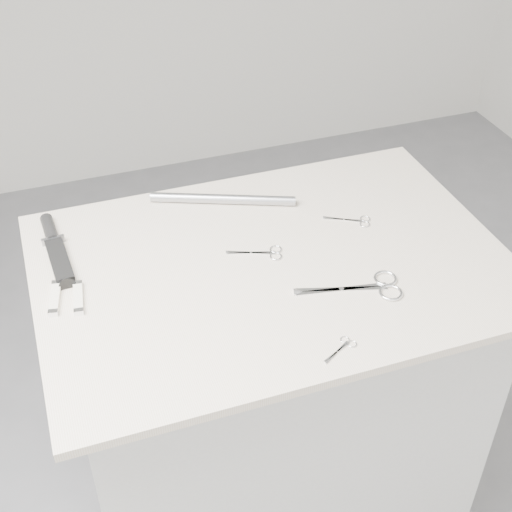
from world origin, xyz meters
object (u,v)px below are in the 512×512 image
object	(u,v)px
embroidery_scissors_b	(355,221)
pocket_knife_a	(55,298)
embroidery_scissors_a	(265,253)
sheathed_knife	(55,245)
large_shears	(371,287)
tiny_scissors	(342,347)
plinth	(270,406)
pocket_knife_b	(78,297)
metal_rail	(223,199)

from	to	relation	value
embroidery_scissors_b	pocket_knife_a	size ratio (longest dim) A/B	1.02
embroidery_scissors_a	embroidery_scissors_b	size ratio (longest dim) A/B	1.16
sheathed_knife	pocket_knife_a	bearing A→B (deg)	170.01
large_shears	pocket_knife_a	world-z (taller)	pocket_knife_a
tiny_scissors	pocket_knife_a	size ratio (longest dim) A/B	0.77
plinth	pocket_knife_b	world-z (taller)	pocket_knife_b
embroidery_scissors_a	embroidery_scissors_b	world-z (taller)	same
embroidery_scissors_a	metal_rail	xyz separation A→B (m)	(-0.03, 0.22, 0.01)
tiny_scissors	pocket_knife_a	distance (m)	0.58
embroidery_scissors_a	tiny_scissors	size ratio (longest dim) A/B	1.53
pocket_knife_b	embroidery_scissors_b	bearing A→B (deg)	-77.48
plinth	tiny_scissors	size ratio (longest dim) A/B	11.45
metal_rail	sheathed_knife	bearing A→B (deg)	-172.68
tiny_scissors	metal_rail	size ratio (longest dim) A/B	0.23
tiny_scissors	plinth	bearing A→B (deg)	67.82
plinth	pocket_knife_b	bearing A→B (deg)	178.33
embroidery_scissors_a	tiny_scissors	distance (m)	0.32
plinth	pocket_knife_b	xyz separation A→B (m)	(-0.41, 0.01, 0.48)
embroidery_scissors_a	pocket_knife_a	world-z (taller)	pocket_knife_a
plinth	embroidery_scissors_a	bearing A→B (deg)	100.47
large_shears	embroidery_scissors_b	bearing A→B (deg)	85.79
large_shears	sheathed_knife	bearing A→B (deg)	163.04
embroidery_scissors_a	tiny_scissors	xyz separation A→B (m)	(0.04, -0.32, -0.00)
sheathed_knife	pocket_knife_b	size ratio (longest dim) A/B	2.49
pocket_knife_a	metal_rail	world-z (taller)	metal_rail
plinth	sheathed_knife	bearing A→B (deg)	155.41
embroidery_scissors_a	embroidery_scissors_b	bearing A→B (deg)	30.86
plinth	sheathed_knife	distance (m)	0.67
plinth	large_shears	size ratio (longest dim) A/B	4.11
embroidery_scissors_b	pocket_knife_b	distance (m)	0.64
large_shears	embroidery_scissors_a	xyz separation A→B (m)	(-0.17, 0.18, -0.00)
plinth	tiny_scissors	distance (m)	0.55
large_shears	embroidery_scissors_b	distance (m)	0.24
sheathed_knife	metal_rail	xyz separation A→B (m)	(0.40, 0.05, 0.00)
embroidery_scissors_b	pocket_knife_b	xyz separation A→B (m)	(-0.64, -0.07, 0.00)
embroidery_scissors_a	pocket_knife_b	distance (m)	0.40
pocket_knife_a	pocket_knife_b	bearing A→B (deg)	-96.59
embroidery_scissors_b	sheathed_knife	bearing A→B (deg)	-161.88
tiny_scissors	pocket_knife_a	bearing A→B (deg)	118.67
sheathed_knife	pocket_knife_a	xyz separation A→B (m)	(-0.02, -0.17, -0.00)
embroidery_scissors_a	metal_rail	distance (m)	0.22
plinth	embroidery_scissors_a	size ratio (longest dim) A/B	7.47
plinth	pocket_knife_b	size ratio (longest dim) A/B	9.16
plinth	metal_rail	bearing A→B (deg)	97.87
large_shears	tiny_scissors	bearing A→B (deg)	-119.82
pocket_knife_b	metal_rail	distance (m)	0.44
pocket_knife_b	metal_rail	xyz separation A→B (m)	(0.37, 0.24, 0.01)
sheathed_knife	pocket_knife_b	bearing A→B (deg)	-175.99
tiny_scissors	embroidery_scissors_b	bearing A→B (deg)	32.43
tiny_scissors	embroidery_scissors_a	bearing A→B (deg)	68.21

